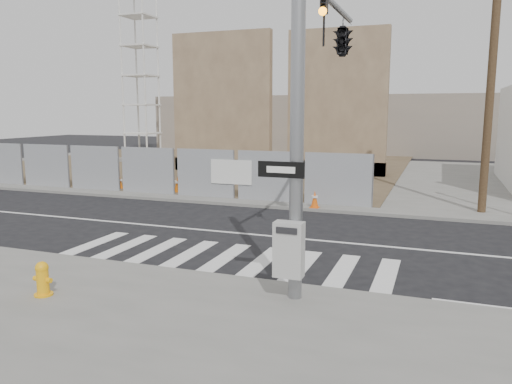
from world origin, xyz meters
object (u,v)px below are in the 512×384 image
(traffic_cone_b, at_px, (120,182))
(traffic_cone_d, at_px, (315,199))
(fire_hydrant, at_px, (43,279))
(crane_tower, at_px, (139,33))
(traffic_cone_c, at_px, (178,185))
(signal_pole, at_px, (330,63))

(traffic_cone_b, relative_size, traffic_cone_d, 1.03)
(traffic_cone_d, bearing_deg, fire_hydrant, -105.04)
(crane_tower, distance_m, traffic_cone_b, 15.69)
(traffic_cone_d, bearing_deg, traffic_cone_c, 169.08)
(signal_pole, height_order, crane_tower, crane_tower)
(signal_pole, height_order, fire_hydrant, signal_pole)
(signal_pole, bearing_deg, fire_hydrant, -136.82)
(crane_tower, relative_size, traffic_cone_c, 24.17)
(crane_tower, distance_m, traffic_cone_d, 21.99)
(signal_pole, relative_size, traffic_cone_b, 10.62)
(fire_hydrant, distance_m, traffic_cone_d, 11.01)
(crane_tower, bearing_deg, traffic_cone_b, -61.76)
(traffic_cone_d, bearing_deg, crane_tower, 140.85)
(traffic_cone_b, xyz_separation_m, traffic_cone_d, (9.49, -1.21, -0.01))
(traffic_cone_b, relative_size, traffic_cone_c, 0.88)
(fire_hydrant, height_order, traffic_cone_d, fire_hydrant)
(signal_pole, relative_size, crane_tower, 0.39)
(traffic_cone_c, xyz_separation_m, traffic_cone_d, (6.49, -1.25, -0.05))
(fire_hydrant, relative_size, traffic_cone_c, 0.91)
(traffic_cone_b, bearing_deg, traffic_cone_d, -7.26)
(crane_tower, xyz_separation_m, traffic_cone_b, (6.21, -11.57, -8.58))
(signal_pole, distance_m, traffic_cone_b, 14.21)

